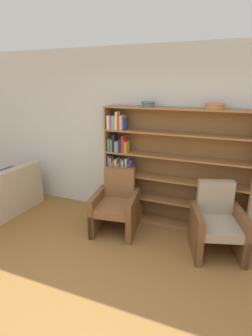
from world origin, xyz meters
TOP-DOWN VIEW (x-y plane):
  - ground_plane at (0.00, 0.00)m, footprint 24.00×24.00m
  - wall_back at (0.00, 2.45)m, footprint 12.00×0.06m
  - bookshelf at (0.10, 2.27)m, footprint 2.24×0.30m
  - bowl_cream at (-0.12, 2.26)m, footprint 0.22×0.22m
  - bowl_brass at (0.83, 2.26)m, footprint 0.28×0.28m
  - armchair_leather at (-0.43, 1.73)m, footprint 0.73×0.77m
  - armchair_cushioned at (1.05, 1.73)m, footprint 0.81×0.84m

SIDE VIEW (x-z plane):
  - ground_plane at x=0.00m, z-range 0.00..0.00m
  - armchair_leather at x=-0.43m, z-range -0.06..0.87m
  - armchair_cushioned at x=1.05m, z-range -0.06..0.87m
  - bookshelf at x=0.10m, z-range -0.03..1.82m
  - wall_back at x=0.00m, z-range 0.00..2.75m
  - bowl_cream at x=-0.12m, z-range 1.86..1.94m
  - bowl_brass at x=0.83m, z-range 1.86..1.94m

